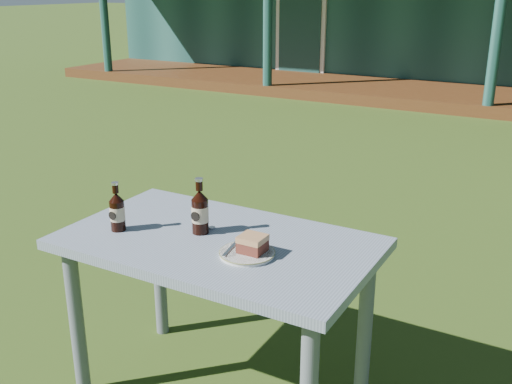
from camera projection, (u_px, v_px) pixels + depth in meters
The scene contains 8 objects.
ground at pixel (355, 254), 3.85m from camera, with size 80.00×80.00×0.00m, color #334916.
cafe_table at pixel (218, 263), 2.33m from camera, with size 1.20×0.70×0.72m.
plate at pixel (247, 253), 2.16m from camera, with size 0.20×0.20×0.01m.
cake_slice at pixel (253, 244), 2.15m from camera, with size 0.09×0.09×0.06m.
fork at pixel (230, 249), 2.18m from camera, with size 0.01×0.14×0.00m, color silver.
cola_bottle_near at pixel (200, 211), 2.33m from camera, with size 0.07×0.07×0.23m.
cola_bottle_far at pixel (117, 211), 2.36m from camera, with size 0.06×0.06×0.20m.
bottle_cap at pixel (212, 228), 2.39m from camera, with size 0.03×0.03×0.01m, color silver.
Camera 1 is at (1.17, -3.36, 1.65)m, focal length 42.00 mm.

